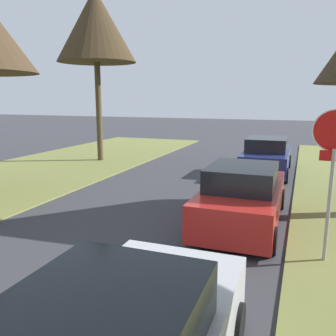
{
  "coord_description": "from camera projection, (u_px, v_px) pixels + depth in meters",
  "views": [
    {
      "loc": [
        3.76,
        4.09,
        3.2
      ],
      "look_at": [
        0.61,
        12.35,
        1.46
      ],
      "focal_mm": 37.94,
      "sensor_mm": 36.0,
      "label": 1
    }
  ],
  "objects": [
    {
      "name": "street_tree_left_far",
      "position": [
        96.0,
        26.0,
        17.22
      ],
      "size": [
        3.88,
        3.88,
        8.35
      ],
      "color": "#473B27",
      "rests_on": "grass_verge_left"
    },
    {
      "name": "parked_sedan_navy",
      "position": [
        266.0,
        157.0,
        15.26
      ],
      "size": [
        1.97,
        4.42,
        1.57
      ],
      "color": "navy",
      "rests_on": "ground"
    },
    {
      "name": "stop_sign_far",
      "position": [
        333.0,
        153.0,
        6.63
      ],
      "size": [
        0.81,
        0.29,
        2.97
      ],
      "color": "#9EA0A5",
      "rests_on": "grass_verge_right"
    },
    {
      "name": "parked_sedan_red",
      "position": [
        242.0,
        197.0,
        9.06
      ],
      "size": [
        1.97,
        4.42,
        1.57
      ],
      "color": "red",
      "rests_on": "ground"
    }
  ]
}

